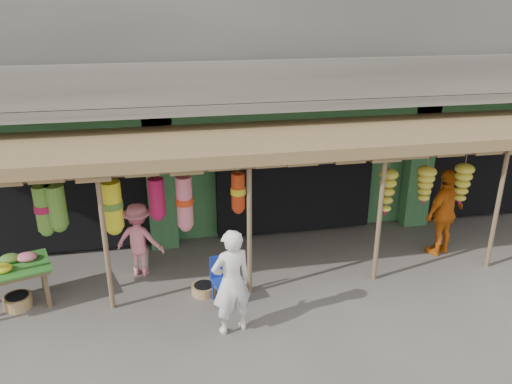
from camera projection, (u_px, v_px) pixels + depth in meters
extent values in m
plane|color=#514C47|center=(322.00, 279.00, 9.88)|extent=(80.00, 80.00, 0.00)
cube|color=gray|center=(269.00, 6.00, 12.64)|extent=(16.00, 6.00, 4.00)
cube|color=#2D6033|center=(266.00, 139.00, 14.04)|extent=(16.00, 5.70, 3.00)
cube|color=gray|center=(304.00, 102.00, 10.23)|extent=(16.00, 0.90, 0.22)
cube|color=gray|center=(311.00, 80.00, 9.68)|extent=(16.00, 0.10, 0.80)
cube|color=#2D6033|center=(298.00, 115.00, 10.72)|extent=(16.00, 0.35, 0.35)
cube|color=yellow|center=(53.00, 131.00, 9.76)|extent=(1.70, 0.06, 0.55)
cube|color=#B21414|center=(53.00, 132.00, 9.72)|extent=(1.30, 0.02, 0.30)
cube|color=black|center=(70.00, 181.00, 11.21)|extent=(3.60, 2.00, 2.50)
cube|color=black|center=(285.00, 167.00, 12.13)|extent=(3.60, 2.00, 2.50)
cube|color=black|center=(470.00, 155.00, 13.05)|extent=(3.60, 2.00, 2.50)
cube|color=#2D6033|center=(161.00, 183.00, 10.65)|extent=(0.60, 0.35, 3.00)
cube|color=#2D6033|center=(419.00, 166.00, 11.76)|extent=(0.60, 0.35, 3.00)
cylinder|color=brown|center=(105.00, 243.00, 8.49)|extent=(0.09, 0.09, 2.60)
cylinder|color=brown|center=(249.00, 230.00, 8.95)|extent=(0.09, 0.09, 2.60)
cylinder|color=brown|center=(379.00, 219.00, 9.41)|extent=(0.09, 0.09, 2.60)
cylinder|color=brown|center=(497.00, 208.00, 9.87)|extent=(0.09, 0.09, 2.60)
cylinder|color=brown|center=(319.00, 162.00, 8.74)|extent=(12.90, 0.08, 0.08)
cylinder|color=brown|center=(160.00, 173.00, 8.66)|extent=(5.50, 0.06, 0.06)
cube|color=brown|center=(314.00, 136.00, 9.73)|extent=(14.00, 2.70, 0.22)
cube|color=brown|center=(47.00, 290.00, 8.85)|extent=(0.09, 0.09, 0.68)
cube|color=brown|center=(42.00, 274.00, 9.38)|extent=(0.09, 0.09, 0.68)
cube|color=brown|center=(2.00, 272.00, 8.69)|extent=(1.68, 1.26, 0.06)
cube|color=#26661E|center=(2.00, 270.00, 8.67)|extent=(1.75, 1.33, 0.03)
ellipsoid|color=yellow|center=(1.00, 268.00, 8.55)|extent=(0.36, 0.30, 0.15)
ellipsoid|color=#DF6F7C|center=(27.00, 257.00, 8.94)|extent=(0.36, 0.30, 0.15)
ellipsoid|color=#58862C|center=(10.00, 258.00, 8.89)|extent=(0.36, 0.30, 0.15)
cylinder|color=#172F9B|center=(219.00, 300.00, 8.83)|extent=(0.04, 0.04, 0.39)
cylinder|color=#172F9B|center=(238.00, 296.00, 8.96)|extent=(0.04, 0.04, 0.39)
cylinder|color=#172F9B|center=(213.00, 290.00, 9.13)|extent=(0.04, 0.04, 0.39)
cylinder|color=#172F9B|center=(231.00, 286.00, 9.26)|extent=(0.04, 0.04, 0.39)
cube|color=#172F9B|center=(225.00, 282.00, 8.97)|extent=(0.49, 0.49, 0.05)
cube|color=#172F9B|center=(221.00, 266.00, 9.05)|extent=(0.41, 0.12, 0.44)
cylinder|color=olive|center=(204.00, 289.00, 9.35)|extent=(0.54, 0.54, 0.18)
cylinder|color=tan|center=(18.00, 301.00, 8.94)|extent=(0.51, 0.51, 0.22)
imported|color=white|center=(231.00, 282.00, 8.01)|extent=(0.76, 0.60, 1.85)
imported|color=orange|center=(445.00, 213.00, 10.54)|extent=(1.21, 0.86, 1.91)
imported|color=pink|center=(139.00, 240.00, 9.80)|extent=(1.11, 0.88, 1.51)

